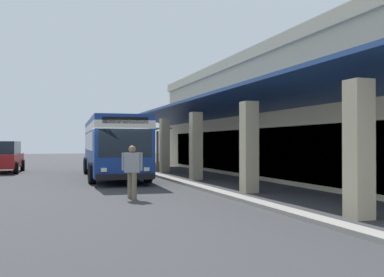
# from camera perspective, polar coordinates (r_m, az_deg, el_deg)

# --- Properties ---
(ground) EXTENTS (120.00, 120.00, 0.00)m
(ground) POSITION_cam_1_polar(r_m,az_deg,el_deg) (22.12, 10.88, -5.42)
(ground) COLOR #38383A
(curb_strip) EXTENTS (35.79, 0.50, 0.12)m
(curb_strip) POSITION_cam_1_polar(r_m,az_deg,el_deg) (21.57, -2.58, -5.39)
(curb_strip) COLOR #9E998E
(curb_strip) RESTS_ON ground
(plaza_building) EXTENTS (30.13, 14.44, 6.83)m
(plaza_building) POSITION_cam_1_polar(r_m,az_deg,el_deg) (25.97, 18.26, 2.86)
(plaza_building) COLOR #C6B793
(plaza_building) RESTS_ON ground
(transit_bus) EXTENTS (11.33, 3.23, 3.34)m
(transit_bus) POSITION_cam_1_polar(r_m,az_deg,el_deg) (23.85, -10.41, -0.61)
(transit_bus) COLOR navy
(transit_bus) RESTS_ON ground
(parked_suv_red) EXTENTS (4.93, 2.43, 1.97)m
(parked_suv_red) POSITION_cam_1_polar(r_m,az_deg,el_deg) (29.73, -23.66, -2.18)
(parked_suv_red) COLOR maroon
(parked_suv_red) RESTS_ON ground
(pedestrian) EXTENTS (0.53, 0.65, 1.78)m
(pedestrian) POSITION_cam_1_polar(r_m,az_deg,el_deg) (14.59, -7.90, -3.94)
(pedestrian) COLOR #726651
(pedestrian) RESTS_ON ground
(potted_palm) EXTENTS (1.91, 1.89, 2.93)m
(potted_palm) POSITION_cam_1_polar(r_m,az_deg,el_deg) (28.83, -4.56, -2.94)
(potted_palm) COLOR gray
(potted_palm) RESTS_ON ground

